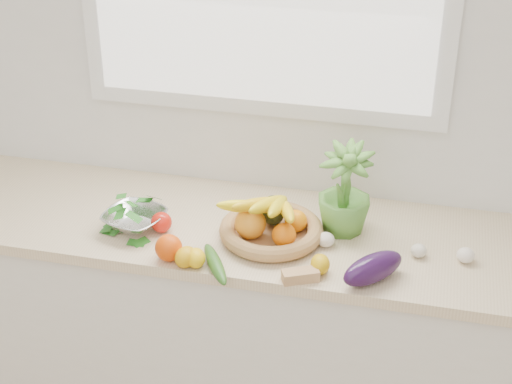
% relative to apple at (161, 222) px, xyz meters
% --- Properties ---
extents(back_wall, '(4.50, 0.02, 2.70)m').
position_rel_apple_xyz_m(back_wall, '(0.26, 0.40, 0.41)').
color(back_wall, white).
rests_on(back_wall, ground).
extents(counter_cabinet, '(2.20, 0.58, 0.86)m').
position_rel_apple_xyz_m(counter_cabinet, '(0.26, 0.10, -0.51)').
color(counter_cabinet, silver).
rests_on(counter_cabinet, ground).
extents(countertop, '(2.24, 0.62, 0.04)m').
position_rel_apple_xyz_m(countertop, '(0.26, 0.10, -0.06)').
color(countertop, beige).
rests_on(countertop, counter_cabinet).
extents(orange_loose, '(0.11, 0.11, 0.09)m').
position_rel_apple_xyz_m(orange_loose, '(0.08, -0.16, 0.01)').
color(orange_loose, '#DC4606').
rests_on(orange_loose, countertop).
extents(lemon_a, '(0.09, 0.09, 0.06)m').
position_rel_apple_xyz_m(lemon_a, '(0.18, -0.17, -0.01)').
color(lemon_a, yellow).
rests_on(lemon_a, countertop).
extents(lemon_b, '(0.08, 0.10, 0.07)m').
position_rel_apple_xyz_m(lemon_b, '(0.14, -0.18, -0.00)').
color(lemon_b, '#D2950B').
rests_on(lemon_b, countertop).
extents(lemon_c, '(0.07, 0.09, 0.06)m').
position_rel_apple_xyz_m(lemon_c, '(0.57, -0.11, -0.01)').
color(lemon_c, gold).
rests_on(lemon_c, countertop).
extents(apple, '(0.07, 0.07, 0.07)m').
position_rel_apple_xyz_m(apple, '(0.00, 0.00, 0.00)').
color(apple, red).
rests_on(apple, countertop).
extents(ginger, '(0.12, 0.09, 0.04)m').
position_rel_apple_xyz_m(ginger, '(0.51, -0.17, -0.02)').
color(ginger, tan).
rests_on(ginger, countertop).
extents(garlic_a, '(0.06, 0.06, 0.05)m').
position_rel_apple_xyz_m(garlic_a, '(1.01, 0.05, -0.01)').
color(garlic_a, silver).
rests_on(garlic_a, countertop).
extents(garlic_b, '(0.06, 0.06, 0.04)m').
position_rel_apple_xyz_m(garlic_b, '(0.86, 0.05, -0.01)').
color(garlic_b, beige).
rests_on(garlic_b, countertop).
extents(garlic_c, '(0.07, 0.07, 0.05)m').
position_rel_apple_xyz_m(garlic_c, '(0.56, 0.04, -0.01)').
color(garlic_c, white).
rests_on(garlic_c, countertop).
extents(eggplant, '(0.22, 0.23, 0.09)m').
position_rel_apple_xyz_m(eggplant, '(0.73, -0.12, 0.01)').
color(eggplant, '#280F37').
rests_on(eggplant, countertop).
extents(cucumber, '(0.16, 0.22, 0.04)m').
position_rel_apple_xyz_m(cucumber, '(0.24, -0.18, -0.01)').
color(cucumber, '#235418').
rests_on(cucumber, countertop).
extents(radish, '(0.04, 0.04, 0.03)m').
position_rel_apple_xyz_m(radish, '(0.04, -0.12, -0.02)').
color(radish, red).
rests_on(radish, countertop).
extents(potted_herb, '(0.20, 0.20, 0.33)m').
position_rel_apple_xyz_m(potted_herb, '(0.60, 0.15, 0.12)').
color(potted_herb, '#528F34').
rests_on(potted_herb, countertop).
extents(fruit_basket, '(0.45, 0.45, 0.18)m').
position_rel_apple_xyz_m(fruit_basket, '(0.37, 0.05, 0.02)').
color(fruit_basket, tan).
rests_on(fruit_basket, countertop).
extents(colander_with_spinach, '(0.25, 0.25, 0.11)m').
position_rel_apple_xyz_m(colander_with_spinach, '(-0.09, -0.01, 0.02)').
color(colander_with_spinach, silver).
rests_on(colander_with_spinach, countertop).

